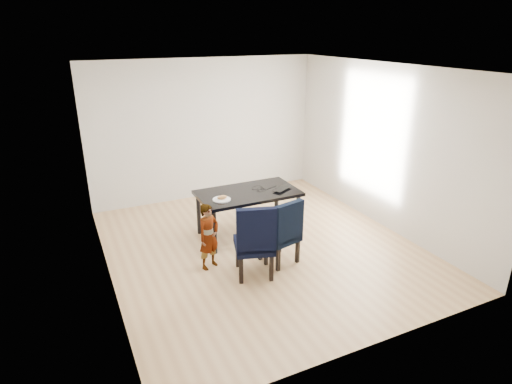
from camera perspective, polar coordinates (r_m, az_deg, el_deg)
name	(u,v)px	position (r m, az deg, el deg)	size (l,w,h in m)	color
floor	(261,247)	(6.73, 0.74, -7.37)	(4.50, 5.00, 0.01)	tan
ceiling	(262,67)	(5.95, 0.86, 16.29)	(4.50, 5.00, 0.01)	white
wall_back	(205,130)	(8.45, -6.79, 8.24)	(4.50, 0.01, 2.70)	silver
wall_front	(377,234)	(4.26, 15.89, -5.47)	(4.50, 0.01, 2.70)	white
wall_left	(99,187)	(5.64, -20.26, 0.58)	(0.01, 5.00, 2.70)	silver
wall_right	(384,147)	(7.44, 16.66, 5.77)	(0.01, 5.00, 2.70)	beige
dining_table	(248,213)	(6.97, -1.06, -2.85)	(1.60, 0.90, 0.75)	black
chair_left	(254,239)	(5.80, -0.27, -6.26)	(0.51, 0.54, 1.07)	black
chair_right	(279,231)	(6.13, 3.11, -5.16)	(0.47, 0.49, 0.98)	black
child	(209,236)	(6.02, -6.31, -5.91)	(0.35, 0.23, 0.96)	orange
plate	(222,199)	(6.52, -4.61, -1.00)	(0.28, 0.28, 0.02)	white
sandwich	(222,197)	(6.50, -4.55, -0.71)	(0.16, 0.07, 0.06)	#986636
laptop	(280,188)	(6.95, 3.17, 0.52)	(0.37, 0.24, 0.03)	black
cable_tangle	(261,190)	(6.89, 0.73, 0.26)	(0.15, 0.15, 0.01)	black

